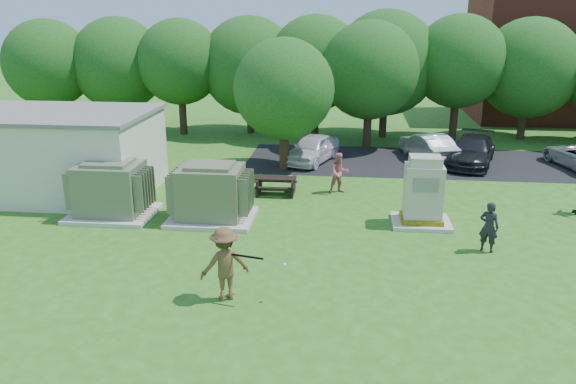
# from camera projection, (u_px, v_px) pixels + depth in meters

# --- Properties ---
(ground) EXTENTS (120.00, 120.00, 0.00)m
(ground) POSITION_uv_depth(u_px,v_px,m) (273.00, 280.00, 15.64)
(ground) COLOR #2D6619
(ground) RESTS_ON ground
(service_building) EXTENTS (10.00, 5.00, 3.20)m
(service_building) POSITION_uv_depth(u_px,v_px,m) (28.00, 154.00, 22.89)
(service_building) COLOR beige
(service_building) RESTS_ON ground
(service_building_roof) EXTENTS (10.20, 5.20, 0.15)m
(service_building_roof) POSITION_uv_depth(u_px,v_px,m) (22.00, 113.00, 22.38)
(service_building_roof) COLOR slate
(service_building_roof) RESTS_ON service_building
(parking_strip) EXTENTS (20.00, 6.00, 0.01)m
(parking_strip) POSITION_uv_depth(u_px,v_px,m) (450.00, 163.00, 27.68)
(parking_strip) COLOR #232326
(parking_strip) RESTS_ON ground
(transformer_left) EXTENTS (3.00, 2.40, 2.07)m
(transformer_left) POSITION_uv_depth(u_px,v_px,m) (111.00, 190.00, 20.26)
(transformer_left) COLOR beige
(transformer_left) RESTS_ON ground
(transformer_right) EXTENTS (3.00, 2.40, 2.07)m
(transformer_right) POSITION_uv_depth(u_px,v_px,m) (211.00, 194.00, 19.88)
(transformer_right) COLOR beige
(transformer_right) RESTS_ON ground
(generator_cabinet) EXTENTS (2.02, 1.65, 2.46)m
(generator_cabinet) POSITION_uv_depth(u_px,v_px,m) (423.00, 195.00, 19.42)
(generator_cabinet) COLOR beige
(generator_cabinet) RESTS_ON ground
(picnic_table) EXTENTS (1.63, 1.22, 0.70)m
(picnic_table) POSITION_uv_depth(u_px,v_px,m) (276.00, 184.00, 22.88)
(picnic_table) COLOR black
(picnic_table) RESTS_ON ground
(batter) EXTENTS (1.47, 1.22, 1.98)m
(batter) POSITION_uv_depth(u_px,v_px,m) (225.00, 264.00, 14.35)
(batter) COLOR brown
(batter) RESTS_ON ground
(person_by_generator) EXTENTS (0.70, 0.61, 1.61)m
(person_by_generator) POSITION_uv_depth(u_px,v_px,m) (489.00, 227.00, 17.29)
(person_by_generator) COLOR black
(person_by_generator) RESTS_ON ground
(person_at_picnic) EXTENTS (1.00, 0.89, 1.69)m
(person_at_picnic) POSITION_uv_depth(u_px,v_px,m) (339.00, 173.00, 22.90)
(person_at_picnic) COLOR #C7696E
(person_at_picnic) RESTS_ON ground
(car_white) EXTENTS (2.87, 4.29, 1.36)m
(car_white) POSITION_uv_depth(u_px,v_px,m) (313.00, 149.00, 27.65)
(car_white) COLOR silver
(car_white) RESTS_ON ground
(car_silver_a) EXTENTS (2.64, 4.34, 1.35)m
(car_silver_a) POSITION_uv_depth(u_px,v_px,m) (428.00, 146.00, 28.11)
(car_silver_a) COLOR #B0B1B5
(car_silver_a) RESTS_ON ground
(car_dark) EXTENTS (3.23, 5.04, 1.36)m
(car_dark) POSITION_uv_depth(u_px,v_px,m) (472.00, 151.00, 27.22)
(car_dark) COLOR black
(car_dark) RESTS_ON ground
(batting_equipment) EXTENTS (1.58, 0.35, 0.34)m
(batting_equipment) POSITION_uv_depth(u_px,v_px,m) (250.00, 257.00, 14.09)
(batting_equipment) COLOR black
(batting_equipment) RESTS_ON ground
(tree_row) EXTENTS (41.30, 13.30, 7.30)m
(tree_row) POSITION_uv_depth(u_px,v_px,m) (346.00, 67.00, 31.68)
(tree_row) COLOR #47301E
(tree_row) RESTS_ON ground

